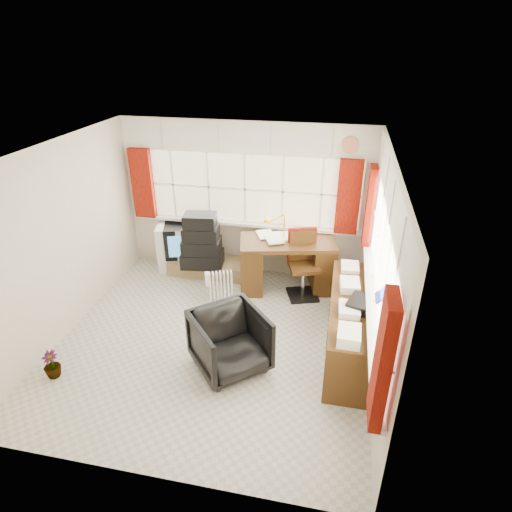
{
  "coord_description": "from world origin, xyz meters",
  "views": [
    {
      "loc": [
        1.46,
        -4.31,
        3.64
      ],
      "look_at": [
        0.47,
        0.55,
        1.04
      ],
      "focal_mm": 30.0,
      "sensor_mm": 36.0,
      "label": 1
    }
  ],
  "objects_px": {
    "tv_bench": "(211,267)",
    "mini_fridge": "(173,247)",
    "task_chair": "(303,261)",
    "radiator": "(221,291)",
    "office_chair": "(230,342)",
    "credenza": "(349,324)",
    "crt_tv": "(183,239)",
    "desk_lamp": "(284,221)",
    "desk": "(287,262)"
  },
  "relations": [
    {
      "from": "radiator",
      "to": "crt_tv",
      "type": "relative_size",
      "value": 0.73
    },
    {
      "from": "desk_lamp",
      "to": "credenza",
      "type": "bearing_deg",
      "value": -53.12
    },
    {
      "from": "desk_lamp",
      "to": "crt_tv",
      "type": "bearing_deg",
      "value": 170.64
    },
    {
      "from": "office_chair",
      "to": "credenza",
      "type": "distance_m",
      "value": 1.51
    },
    {
      "from": "desk_lamp",
      "to": "office_chair",
      "type": "height_order",
      "value": "desk_lamp"
    },
    {
      "from": "task_chair",
      "to": "tv_bench",
      "type": "height_order",
      "value": "task_chair"
    },
    {
      "from": "task_chair",
      "to": "tv_bench",
      "type": "relative_size",
      "value": 0.76
    },
    {
      "from": "office_chair",
      "to": "tv_bench",
      "type": "xyz_separation_m",
      "value": [
        -0.9,
        2.14,
        -0.25
      ]
    },
    {
      "from": "radiator",
      "to": "tv_bench",
      "type": "distance_m",
      "value": 0.92
    },
    {
      "from": "credenza",
      "to": "desk",
      "type": "bearing_deg",
      "value": 125.88
    },
    {
      "from": "task_chair",
      "to": "mini_fridge",
      "type": "relative_size",
      "value": 1.34
    },
    {
      "from": "tv_bench",
      "to": "crt_tv",
      "type": "relative_size",
      "value": 1.93
    },
    {
      "from": "credenza",
      "to": "tv_bench",
      "type": "distance_m",
      "value": 2.75
    },
    {
      "from": "mini_fridge",
      "to": "task_chair",
      "type": "bearing_deg",
      "value": -8.98
    },
    {
      "from": "office_chair",
      "to": "credenza",
      "type": "height_order",
      "value": "credenza"
    },
    {
      "from": "office_chair",
      "to": "tv_bench",
      "type": "height_order",
      "value": "office_chair"
    },
    {
      "from": "office_chair",
      "to": "crt_tv",
      "type": "bearing_deg",
      "value": 80.69
    },
    {
      "from": "task_chair",
      "to": "crt_tv",
      "type": "relative_size",
      "value": 1.46
    },
    {
      "from": "tv_bench",
      "to": "mini_fridge",
      "type": "distance_m",
      "value": 0.75
    },
    {
      "from": "desk",
      "to": "office_chair",
      "type": "bearing_deg",
      "value": -101.81
    },
    {
      "from": "radiator",
      "to": "mini_fridge",
      "type": "bearing_deg",
      "value": 140.6
    },
    {
      "from": "tv_bench",
      "to": "crt_tv",
      "type": "distance_m",
      "value": 0.67
    },
    {
      "from": "desk",
      "to": "office_chair",
      "type": "relative_size",
      "value": 1.9
    },
    {
      "from": "office_chair",
      "to": "radiator",
      "type": "distance_m",
      "value": 1.41
    },
    {
      "from": "tv_bench",
      "to": "crt_tv",
      "type": "bearing_deg",
      "value": 163.05
    },
    {
      "from": "desk",
      "to": "task_chair",
      "type": "height_order",
      "value": "task_chair"
    },
    {
      "from": "mini_fridge",
      "to": "crt_tv",
      "type": "bearing_deg",
      "value": 24.37
    },
    {
      "from": "desk_lamp",
      "to": "credenza",
      "type": "height_order",
      "value": "desk_lamp"
    },
    {
      "from": "tv_bench",
      "to": "crt_tv",
      "type": "height_order",
      "value": "crt_tv"
    },
    {
      "from": "desk",
      "to": "tv_bench",
      "type": "relative_size",
      "value": 1.12
    },
    {
      "from": "task_chair",
      "to": "crt_tv",
      "type": "distance_m",
      "value": 2.12
    },
    {
      "from": "radiator",
      "to": "credenza",
      "type": "relative_size",
      "value": 0.27
    },
    {
      "from": "credenza",
      "to": "mini_fridge",
      "type": "relative_size",
      "value": 2.53
    },
    {
      "from": "office_chair",
      "to": "radiator",
      "type": "relative_size",
      "value": 1.54
    },
    {
      "from": "task_chair",
      "to": "office_chair",
      "type": "relative_size",
      "value": 1.29
    },
    {
      "from": "task_chair",
      "to": "desk",
      "type": "bearing_deg",
      "value": 158.76
    },
    {
      "from": "office_chair",
      "to": "crt_tv",
      "type": "relative_size",
      "value": 1.13
    },
    {
      "from": "desk_lamp",
      "to": "office_chair",
      "type": "relative_size",
      "value": 0.52
    },
    {
      "from": "credenza",
      "to": "office_chair",
      "type": "bearing_deg",
      "value": -155.82
    },
    {
      "from": "desk",
      "to": "task_chair",
      "type": "relative_size",
      "value": 1.47
    },
    {
      "from": "mini_fridge",
      "to": "desk",
      "type": "bearing_deg",
      "value": -7.36
    },
    {
      "from": "radiator",
      "to": "crt_tv",
      "type": "distance_m",
      "value": 1.38
    },
    {
      "from": "office_chair",
      "to": "radiator",
      "type": "xyz_separation_m",
      "value": [
        -0.49,
        1.32,
        -0.16
      ]
    },
    {
      "from": "office_chair",
      "to": "desk_lamp",
      "type": "bearing_deg",
      "value": 39.46
    },
    {
      "from": "radiator",
      "to": "tv_bench",
      "type": "relative_size",
      "value": 0.38
    },
    {
      "from": "desk",
      "to": "radiator",
      "type": "xyz_separation_m",
      "value": [
        -0.9,
        -0.65,
        -0.25
      ]
    },
    {
      "from": "desk",
      "to": "task_chair",
      "type": "bearing_deg",
      "value": -21.24
    },
    {
      "from": "radiator",
      "to": "crt_tv",
      "type": "xyz_separation_m",
      "value": [
        -0.93,
        0.98,
        0.3
      ]
    },
    {
      "from": "tv_bench",
      "to": "desk_lamp",
      "type": "bearing_deg",
      "value": -6.07
    },
    {
      "from": "desk",
      "to": "crt_tv",
      "type": "height_order",
      "value": "desk"
    }
  ]
}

